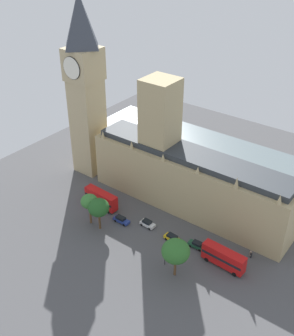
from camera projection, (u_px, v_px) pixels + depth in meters
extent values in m
plane|color=#4C4C4F|center=(185.00, 209.00, 116.12)|extent=(127.69, 127.69, 0.00)
cube|color=slate|center=(237.00, 163.00, 137.35)|extent=(31.35, 114.92, 0.25)
cube|color=tan|center=(190.00, 183.00, 113.42)|extent=(12.26, 57.69, 15.54)
cube|color=tan|center=(160.00, 140.00, 113.76)|extent=(8.50, 8.50, 34.73)
cube|color=#2D3338|center=(192.00, 155.00, 108.94)|extent=(9.32, 55.38, 1.60)
cone|color=tan|center=(103.00, 135.00, 118.26)|extent=(1.20, 1.20, 2.27)
cone|color=tan|center=(132.00, 145.00, 112.86)|extent=(1.20, 1.20, 2.42)
cone|color=tan|center=(163.00, 157.00, 107.60)|extent=(1.20, 1.20, 2.09)
cone|color=tan|center=(198.00, 170.00, 102.27)|extent=(1.20, 1.20, 1.99)
cone|color=tan|center=(237.00, 183.00, 96.64)|extent=(1.20, 1.20, 3.06)
cone|color=tan|center=(280.00, 200.00, 91.43)|extent=(1.20, 1.20, 2.52)
cube|color=tan|center=(89.00, 127.00, 126.80)|extent=(8.04, 8.04, 29.57)
cube|color=tan|center=(83.00, 64.00, 116.68)|extent=(8.84, 8.84, 9.17)
cylinder|color=silver|center=(72.00, 68.00, 113.58)|extent=(0.25, 6.11, 6.11)
torus|color=black|center=(72.00, 68.00, 113.58)|extent=(0.24, 6.35, 6.35)
cylinder|color=silver|center=(72.00, 61.00, 119.04)|extent=(6.11, 0.25, 6.11)
torus|color=black|center=(72.00, 61.00, 119.04)|extent=(6.35, 0.24, 6.35)
pyramid|color=#383D47|center=(80.00, 20.00, 110.47)|extent=(8.84, 8.84, 14.62)
cube|color=red|center=(101.00, 198.00, 116.08)|extent=(2.97, 10.60, 4.20)
cube|color=black|center=(101.00, 198.00, 116.03)|extent=(3.01, 10.21, 0.70)
cylinder|color=black|center=(114.00, 208.00, 115.92)|extent=(0.40, 1.11, 1.10)
cylinder|color=black|center=(108.00, 211.00, 114.42)|extent=(0.40, 1.11, 1.10)
cylinder|color=black|center=(95.00, 198.00, 119.93)|extent=(0.40, 1.11, 1.10)
cylinder|color=black|center=(89.00, 201.00, 118.43)|extent=(0.40, 1.11, 1.10)
cube|color=navy|center=(121.00, 220.00, 110.89)|extent=(1.76, 4.60, 0.75)
cube|color=black|center=(121.00, 218.00, 110.64)|extent=(1.47, 2.58, 0.65)
cylinder|color=black|center=(128.00, 222.00, 110.87)|extent=(0.26, 0.68, 0.68)
cylinder|color=black|center=(124.00, 225.00, 109.80)|extent=(0.26, 0.68, 0.68)
cylinder|color=black|center=(119.00, 218.00, 112.37)|extent=(0.26, 0.68, 0.68)
cylinder|color=black|center=(115.00, 221.00, 111.30)|extent=(0.26, 0.68, 0.68)
cube|color=silver|center=(148.00, 224.00, 109.56)|extent=(2.02, 4.16, 0.75)
cube|color=black|center=(147.00, 222.00, 109.31)|extent=(1.65, 2.35, 0.65)
cylinder|color=black|center=(154.00, 226.00, 109.61)|extent=(0.28, 0.69, 0.68)
cylinder|color=black|center=(149.00, 229.00, 108.49)|extent=(0.28, 0.69, 0.68)
cylinder|color=black|center=(146.00, 222.00, 111.03)|extent=(0.28, 0.69, 0.68)
cylinder|color=black|center=(142.00, 225.00, 109.91)|extent=(0.28, 0.69, 0.68)
cube|color=gold|center=(173.00, 239.00, 104.65)|extent=(2.09, 4.80, 0.75)
cube|color=black|center=(172.00, 236.00, 104.41)|extent=(1.67, 2.72, 0.65)
cylinder|color=black|center=(180.00, 241.00, 104.53)|extent=(0.29, 0.70, 0.68)
cylinder|color=black|center=(176.00, 244.00, 103.48)|extent=(0.29, 0.70, 0.68)
cylinder|color=black|center=(170.00, 236.00, 106.20)|extent=(0.29, 0.70, 0.68)
cylinder|color=black|center=(166.00, 239.00, 105.16)|extent=(0.29, 0.70, 0.68)
cube|color=#19472D|center=(196.00, 245.00, 102.66)|extent=(1.86, 4.23, 0.75)
cube|color=black|center=(197.00, 243.00, 102.19)|extent=(1.53, 2.38, 0.65)
cylinder|color=black|center=(190.00, 246.00, 102.97)|extent=(0.27, 0.69, 0.68)
cylinder|color=black|center=(193.00, 242.00, 104.08)|extent=(0.27, 0.69, 0.68)
cylinder|color=black|center=(200.00, 250.00, 101.64)|extent=(0.27, 0.69, 0.68)
cylinder|color=black|center=(203.00, 247.00, 102.74)|extent=(0.27, 0.69, 0.68)
cube|color=red|center=(224.00, 257.00, 96.29)|extent=(2.96, 10.60, 4.20)
cube|color=black|center=(224.00, 257.00, 96.24)|extent=(3.00, 10.20, 0.70)
cylinder|color=black|center=(207.00, 260.00, 98.63)|extent=(0.40, 1.11, 1.10)
cylinder|color=black|center=(212.00, 254.00, 100.14)|extent=(0.40, 1.11, 1.10)
cylinder|color=black|center=(234.00, 274.00, 94.63)|extent=(0.40, 1.11, 1.10)
cylinder|color=black|center=(239.00, 269.00, 96.14)|extent=(0.40, 1.11, 1.10)
cylinder|color=black|center=(251.00, 255.00, 99.68)|extent=(0.62, 0.62, 1.36)
sphere|color=#8C6647|center=(251.00, 253.00, 99.25)|extent=(0.26, 0.26, 0.26)
cube|color=gray|center=(250.00, 255.00, 99.54)|extent=(0.24, 0.32, 0.24)
cylinder|color=gray|center=(250.00, 254.00, 100.09)|extent=(0.47, 0.47, 1.34)
sphere|color=beige|center=(251.00, 251.00, 99.67)|extent=(0.26, 0.26, 0.26)
cube|color=gray|center=(249.00, 253.00, 100.19)|extent=(0.31, 0.12, 0.24)
cylinder|color=brown|center=(90.00, 215.00, 109.71)|extent=(0.56, 0.56, 5.34)
ellipsoid|color=#387533|center=(89.00, 201.00, 107.45)|extent=(4.45, 4.45, 3.78)
cylinder|color=brown|center=(100.00, 221.00, 108.04)|extent=(0.56, 0.56, 4.64)
ellipsoid|color=#235623|center=(99.00, 208.00, 105.76)|extent=(5.43, 5.43, 4.62)
cylinder|color=brown|center=(175.00, 267.00, 94.10)|extent=(0.56, 0.56, 4.67)
ellipsoid|color=#2D6628|center=(176.00, 251.00, 91.64)|extent=(6.32, 6.32, 5.37)
cylinder|color=black|center=(165.00, 255.00, 96.50)|extent=(0.18, 0.18, 5.93)
sphere|color=#F2EAC6|center=(165.00, 244.00, 94.81)|extent=(0.56, 0.56, 0.56)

